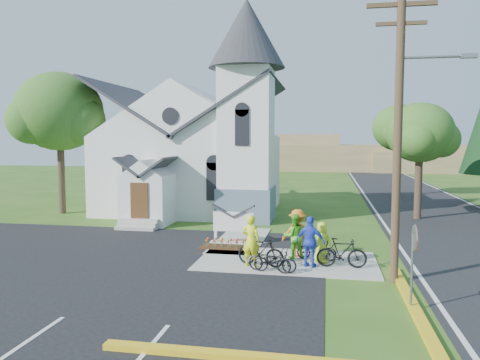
% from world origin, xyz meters
% --- Properties ---
extents(ground, '(120.00, 120.00, 0.00)m').
position_xyz_m(ground, '(0.00, 0.00, 0.00)').
color(ground, '#2E5217').
rests_on(ground, ground).
extents(parking_lot, '(20.00, 16.00, 0.02)m').
position_xyz_m(parking_lot, '(-7.00, -2.00, 0.01)').
color(parking_lot, black).
rests_on(parking_lot, ground).
extents(road, '(8.00, 90.00, 0.02)m').
position_xyz_m(road, '(10.00, 15.00, 0.01)').
color(road, black).
rests_on(road, ground).
extents(sidewalk, '(7.00, 4.00, 0.05)m').
position_xyz_m(sidewalk, '(1.50, 0.50, 0.03)').
color(sidewalk, '#A6A296').
rests_on(sidewalk, ground).
extents(church, '(12.35, 12.00, 13.00)m').
position_xyz_m(church, '(-5.48, 12.48, 5.25)').
color(church, white).
rests_on(church, ground).
extents(church_sign, '(2.20, 0.40, 1.70)m').
position_xyz_m(church_sign, '(-1.20, 3.20, 1.03)').
color(church_sign, '#A6A296').
rests_on(church_sign, ground).
extents(flower_bed, '(2.60, 1.10, 0.07)m').
position_xyz_m(flower_bed, '(-1.20, 2.30, 0.04)').
color(flower_bed, '#37190F').
rests_on(flower_bed, ground).
extents(utility_pole, '(3.45, 0.28, 10.00)m').
position_xyz_m(utility_pole, '(5.36, -1.50, 5.40)').
color(utility_pole, '#443122').
rests_on(utility_pole, ground).
extents(stop_sign, '(0.11, 0.76, 2.48)m').
position_xyz_m(stop_sign, '(5.43, -4.20, 1.78)').
color(stop_sign, gray).
rests_on(stop_sign, ground).
extents(tree_lot_corner, '(5.60, 5.60, 9.15)m').
position_xyz_m(tree_lot_corner, '(-14.00, 10.00, 6.60)').
color(tree_lot_corner, '#35271D').
rests_on(tree_lot_corner, ground).
extents(tree_road_near, '(4.00, 4.00, 7.05)m').
position_xyz_m(tree_road_near, '(8.50, 12.00, 5.21)').
color(tree_road_near, '#35271D').
rests_on(tree_road_near, ground).
extents(tree_road_mid, '(4.40, 4.40, 7.80)m').
position_xyz_m(tree_road_mid, '(9.00, 24.00, 5.78)').
color(tree_road_mid, '#35271D').
rests_on(tree_road_mid, ground).
extents(distant_hills, '(61.00, 10.00, 5.60)m').
position_xyz_m(distant_hills, '(3.36, 56.33, 2.17)').
color(distant_hills, olive).
rests_on(distant_hills, ground).
extents(cyclist_0, '(0.81, 0.63, 1.97)m').
position_xyz_m(cyclist_0, '(0.23, -0.58, 1.03)').
color(cyclist_0, yellow).
rests_on(cyclist_0, sidewalk).
extents(bike_0, '(1.59, 0.63, 0.82)m').
position_xyz_m(bike_0, '(1.21, -1.20, 0.46)').
color(bike_0, black).
rests_on(bike_0, sidewalk).
extents(cyclist_1, '(1.04, 0.92, 1.80)m').
position_xyz_m(cyclist_1, '(1.74, 0.98, 0.95)').
color(cyclist_1, '#4EC124').
rests_on(cyclist_1, sidewalk).
extents(bike_1, '(1.98, 1.05, 1.14)m').
position_xyz_m(bike_1, '(0.59, -0.49, 0.62)').
color(bike_1, black).
rests_on(bike_1, sidewalk).
extents(cyclist_2, '(1.22, 0.77, 1.92)m').
position_xyz_m(cyclist_2, '(2.44, -0.27, 1.01)').
color(cyclist_2, blue).
rests_on(cyclist_2, sidewalk).
extents(bike_2, '(1.72, 0.93, 0.86)m').
position_xyz_m(bike_2, '(1.02, -1.20, 0.48)').
color(bike_2, black).
rests_on(bike_2, sidewalk).
extents(cyclist_3, '(1.37, 0.94, 1.94)m').
position_xyz_m(cyclist_3, '(1.86, 1.27, 1.02)').
color(cyclist_3, orange).
rests_on(cyclist_3, sidewalk).
extents(bike_3, '(1.87, 0.55, 1.12)m').
position_xyz_m(bike_3, '(3.60, -0.15, 0.61)').
color(bike_3, black).
rests_on(bike_3, sidewalk).
extents(cyclist_4, '(0.91, 0.73, 1.62)m').
position_xyz_m(cyclist_4, '(2.86, 0.41, 0.86)').
color(cyclist_4, '#BDE92B').
rests_on(cyclist_4, sidewalk).
extents(bike_4, '(1.65, 0.77, 0.83)m').
position_xyz_m(bike_4, '(2.66, 0.81, 0.47)').
color(bike_4, black).
rests_on(bike_4, sidewalk).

